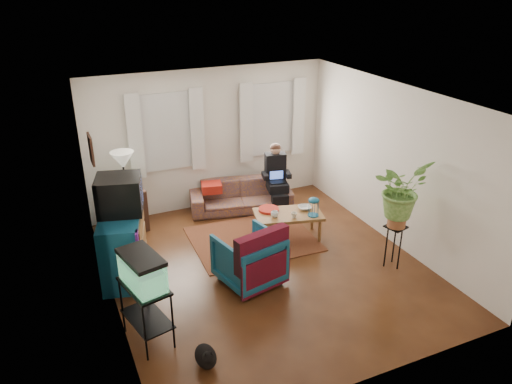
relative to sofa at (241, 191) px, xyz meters
name	(u,v)px	position (x,y,z in m)	size (l,w,h in m)	color
floor	(267,268)	(-0.43, -2.05, -0.37)	(4.50, 5.00, 0.01)	#4F2B14
ceiling	(268,99)	(-0.43, -2.05, 2.23)	(4.50, 5.00, 0.01)	white
wall_back	(209,139)	(-0.43, 0.45, 0.93)	(4.50, 0.01, 2.60)	silver
wall_front	(374,282)	(-0.43, -4.55, 0.93)	(4.50, 0.01, 2.60)	silver
wall_left	(105,219)	(-2.68, -2.05, 0.93)	(0.01, 5.00, 2.60)	silver
wall_right	(396,166)	(1.82, -2.05, 0.93)	(0.01, 5.00, 2.60)	silver
window_left	(166,132)	(-1.23, 0.43, 1.18)	(1.08, 0.04, 1.38)	white
window_right	(271,119)	(0.82, 0.43, 1.18)	(1.08, 0.04, 1.38)	white
curtains_left	(167,133)	(-1.23, 0.35, 1.18)	(1.36, 0.06, 1.50)	white
curtains_right	(273,120)	(0.82, 0.35, 1.18)	(1.36, 0.06, 1.50)	white
picture_frame	(92,149)	(-2.64, -1.20, 1.58)	(0.04, 0.32, 0.40)	#3D2616
area_rug	(253,239)	(-0.27, -1.17, -0.36)	(2.00, 1.60, 0.01)	brown
sofa	(241,191)	(0.00, 0.00, 0.00)	(1.88, 0.74, 0.73)	brown
seated_person	(276,179)	(0.66, -0.15, 0.19)	(0.47, 0.58, 1.12)	black
side_table	(128,210)	(-2.08, 0.04, 0.01)	(0.52, 0.52, 0.75)	#422E19
table_lamp	(124,172)	(-2.08, 0.04, 0.71)	(0.39, 0.39, 0.69)	white
dresser	(123,246)	(-2.42, -1.39, 0.13)	(0.56, 1.11, 1.00)	#12646F
crt_tv	(119,195)	(-2.36, -1.29, 0.90)	(0.61, 0.56, 0.53)	black
aquarium_stand	(147,313)	(-2.43, -2.92, 0.03)	(0.40, 0.71, 0.79)	black
aquarium	(142,270)	(-2.43, -2.92, 0.63)	(0.35, 0.65, 0.42)	#7FD899
black_cat	(205,354)	(-1.93, -3.62, -0.21)	(0.24, 0.36, 0.31)	black
armchair	(249,256)	(-0.81, -2.26, 0.05)	(0.81, 0.76, 0.83)	#11696B
serape_throw	(263,255)	(-0.74, -2.58, 0.22)	(0.84, 0.19, 0.69)	#9E0A0A
coffee_table	(288,225)	(0.30, -1.35, -0.14)	(1.11, 0.61, 0.46)	brown
cup_a	(275,214)	(0.03, -1.38, 0.14)	(0.13, 0.13, 0.10)	white
cup_b	(294,215)	(0.30, -1.53, 0.14)	(0.10, 0.10, 0.09)	beige
bowl	(305,208)	(0.62, -1.32, 0.12)	(0.22, 0.22, 0.05)	white
snack_tray	(269,209)	(0.04, -1.12, 0.11)	(0.34, 0.34, 0.04)	#B21414
birdcage	(314,207)	(0.63, -1.59, 0.25)	(0.18, 0.18, 0.32)	#115B6B
plant_stand	(393,246)	(1.34, -2.78, -0.03)	(0.29, 0.29, 0.68)	black
potted_plant	(400,197)	(1.34, -2.78, 0.79)	(0.78, 0.67, 0.86)	#599947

